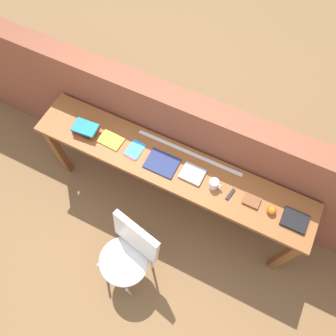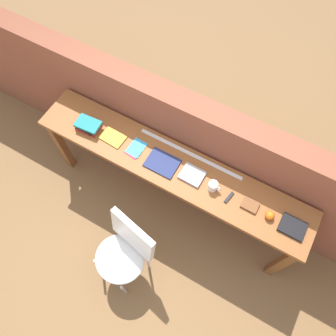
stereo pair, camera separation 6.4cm
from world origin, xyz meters
name	(u,v)px [view 2 (the right image)]	position (x,y,z in m)	size (l,w,h in m)	color
ground_plane	(156,225)	(0.00, 0.00, 0.00)	(40.00, 40.00, 0.00)	brown
brick_wall_back	(188,147)	(0.00, 0.64, 0.66)	(6.00, 0.20, 1.32)	brown
sideboard	(171,172)	(0.00, 0.30, 0.74)	(2.50, 0.44, 0.88)	brown
chair_white_moulded	(124,251)	(-0.03, -0.46, 0.53)	(0.52, 0.53, 0.89)	white
book_stack_leftmost	(88,125)	(-0.81, 0.26, 0.92)	(0.22, 0.16, 0.08)	red
magazine_cycling	(113,138)	(-0.57, 0.28, 0.89)	(0.21, 0.14, 0.01)	gold
pamphlet_pile_colourful	(136,149)	(-0.33, 0.28, 0.88)	(0.14, 0.19, 0.01)	yellow
book_open_centre	(162,163)	(-0.07, 0.27, 0.89)	(0.27, 0.20, 0.02)	navy
book_grey_hardcover	(192,175)	(0.20, 0.29, 0.89)	(0.19, 0.16, 0.03)	#9E9EA3
mug	(213,186)	(0.40, 0.28, 0.92)	(0.11, 0.08, 0.09)	white
multitool_folded	(229,197)	(0.55, 0.27, 0.89)	(0.02, 0.11, 0.02)	black
leather_journal_brown	(250,205)	(0.72, 0.29, 0.89)	(0.13, 0.10, 0.02)	brown
sports_ball_small	(270,215)	(0.89, 0.27, 0.92)	(0.07, 0.07, 0.07)	orange
book_repair_rightmost	(293,227)	(1.07, 0.28, 0.89)	(0.20, 0.16, 0.03)	black
ruler_metal_back_edge	(190,154)	(0.09, 0.47, 0.88)	(0.97, 0.03, 0.00)	silver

